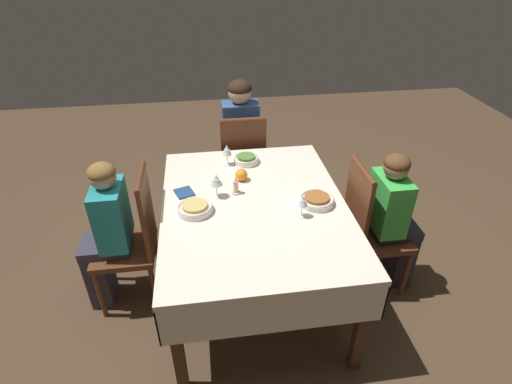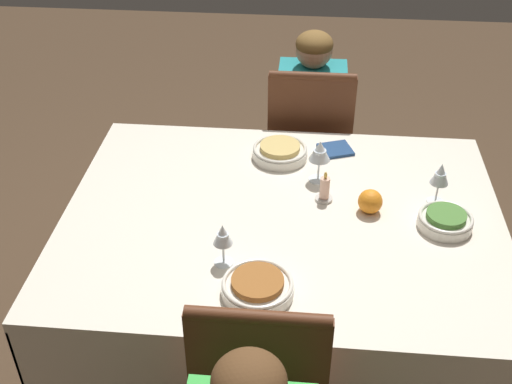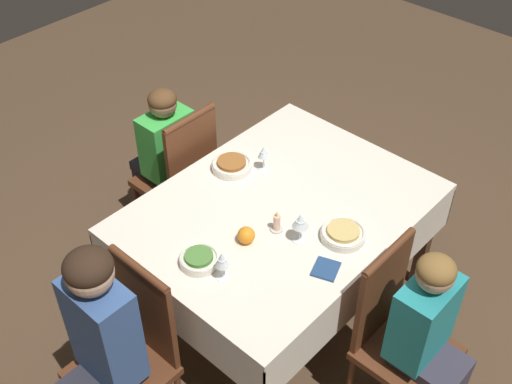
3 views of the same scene
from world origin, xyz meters
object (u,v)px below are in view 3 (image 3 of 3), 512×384
at_px(wine_glass_north, 264,153).
at_px(orange_fruit, 246,235).
at_px(chair_south, 396,331).
at_px(bowl_west, 199,259).
at_px(dining_table, 279,218).
at_px(candle_centerpiece, 277,224).
at_px(bowl_south, 343,234).
at_px(napkin_red_folded, 326,269).
at_px(person_adult_denim, 98,348).
at_px(chair_west, 132,349).
at_px(bowl_north, 232,165).
at_px(wine_glass_west, 222,260).
at_px(wine_glass_south, 300,222).
at_px(chair_north, 182,174).
at_px(person_child_green, 162,155).
at_px(person_child_teal, 430,342).

bearing_deg(wine_glass_north, orange_fruit, -146.38).
relative_size(chair_south, bowl_west, 5.38).
relative_size(dining_table, candle_centerpiece, 12.80).
distance_m(bowl_south, napkin_red_folded, 0.23).
relative_size(person_adult_denim, bowl_west, 6.65).
relative_size(chair_south, napkin_red_folded, 6.44).
relative_size(chair_west, bowl_north, 4.56).
bearing_deg(person_adult_denim, wine_glass_west, 74.86).
relative_size(wine_glass_south, napkin_red_folded, 1.08).
bearing_deg(bowl_south, orange_fruit, 135.74).
bearing_deg(chair_north, person_adult_denim, 33.22).
height_order(candle_centerpiece, orange_fruit, candle_centerpiece).
height_order(person_child_green, wine_glass_north, person_child_green).
bearing_deg(bowl_west, chair_south, -59.91).
relative_size(wine_glass_west, bowl_north, 0.74).
height_order(person_child_green, wine_glass_south, person_child_green).
relative_size(dining_table, wine_glass_south, 9.12).
distance_m(chair_west, bowl_south, 1.10).
xyz_separation_m(chair_west, person_child_green, (0.98, 0.91, 0.05)).
distance_m(person_adult_denim, person_child_teal, 1.42).
xyz_separation_m(chair_north, bowl_west, (-0.57, -0.76, 0.26)).
relative_size(bowl_west, bowl_south, 0.85).
distance_m(chair_south, person_child_teal, 0.18).
bearing_deg(person_child_green, candle_centerpiece, 81.00).
relative_size(wine_glass_north, bowl_south, 0.70).
relative_size(person_adult_denim, candle_centerpiece, 10.30).
bearing_deg(person_adult_denim, candle_centerpiece, 82.15).
distance_m(chair_west, wine_glass_north, 1.20).
height_order(chair_south, napkin_red_folded, chair_south).
distance_m(chair_north, bowl_west, 0.99).
distance_m(bowl_west, wine_glass_north, 0.75).
bearing_deg(person_child_green, dining_table, 88.46).
distance_m(bowl_west, orange_fruit, 0.25).
height_order(person_child_green, bowl_north, person_child_green).
height_order(bowl_north, napkin_red_folded, bowl_north).
relative_size(chair_north, person_child_teal, 0.92).
height_order(wine_glass_north, napkin_red_folded, wine_glass_north).
height_order(chair_north, chair_south, same).
distance_m(wine_glass_north, bowl_south, 0.65).
bearing_deg(bowl_west, dining_table, -1.67).
distance_m(dining_table, candle_centerpiece, 0.21).
bearing_deg(napkin_red_folded, wine_glass_south, 72.46).
relative_size(dining_table, person_adult_denim, 1.24).
bearing_deg(orange_fruit, person_adult_denim, 174.38).
relative_size(chair_south, bowl_north, 4.56).
bearing_deg(wine_glass_south, orange_fruit, 135.12).
distance_m(wine_glass_south, orange_fruit, 0.26).
bearing_deg(bowl_north, wine_glass_south, -105.55).
bearing_deg(wine_glass_west, person_child_green, 62.52).
height_order(chair_north, person_adult_denim, person_adult_denim).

